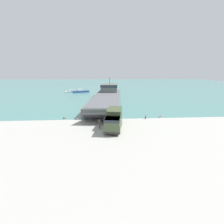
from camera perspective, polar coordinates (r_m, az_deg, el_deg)
ground_plane at (r=33.93m, az=-0.11°, el=-4.03°), size 240.00×240.00×0.00m
water_surface at (r=126.57m, az=-3.14°, el=8.71°), size 240.00×180.00×0.01m
landing_craft at (r=59.01m, az=-1.36°, el=5.23°), size 12.95×43.58×7.56m
military_truck at (r=31.08m, az=0.65°, el=-2.36°), size 3.95×8.29×3.36m
soldier_on_ramp at (r=31.22m, az=-4.14°, el=-3.78°), size 0.31×0.47×1.66m
moored_boat_a at (r=85.71m, az=-10.14°, el=6.70°), size 7.92×4.92×1.65m
moored_boat_b at (r=86.00m, az=-12.95°, el=6.53°), size 6.92×2.74×1.36m
mooring_bollard at (r=38.28m, az=10.90°, el=-1.69°), size 0.26×0.26×0.67m
shoreline_rock_a at (r=39.38m, az=-15.23°, el=-2.05°), size 0.72×0.72×0.72m
shoreline_rock_b at (r=37.96m, az=-11.16°, el=-2.40°), size 0.79×0.79×0.79m
shoreline_rock_c at (r=41.28m, az=15.78°, el=-1.39°), size 0.53×0.53×0.53m
shoreline_rock_d at (r=40.45m, az=15.32°, el=-1.66°), size 0.53×0.53×0.53m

